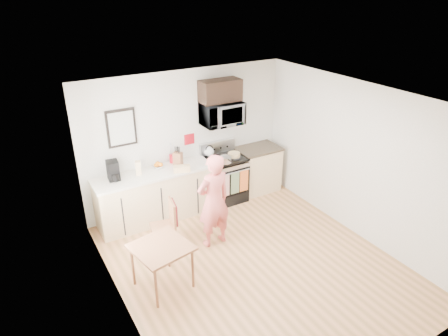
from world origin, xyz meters
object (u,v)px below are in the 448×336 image
person (214,201)px  cake (234,155)px  microwave (222,114)px  dining_table (161,251)px  chair (170,218)px  range (224,180)px

person → cake: bearing=-138.2°
microwave → person: 1.83m
microwave → cake: bearing=-55.2°
dining_table → cake: size_ratio=2.66×
microwave → dining_table: size_ratio=1.01×
microwave → chair: bearing=-146.6°
range → person: (-0.89, -1.18, 0.37)m
range → cake: size_ratio=4.11×
range → dining_table: range is taller
range → dining_table: 2.66m
chair → cake: bearing=36.2°
cake → person: bearing=-134.2°
dining_table → chair: size_ratio=0.87×
chair → range: bearing=41.2°
person → cake: (1.04, 1.07, 0.17)m
person → chair: 0.76m
microwave → person: bearing=-124.9°
chair → microwave: bearing=44.0°
dining_table → range: bearing=40.3°
range → cake: (0.15, -0.11, 0.53)m
range → chair: bearing=-149.4°
microwave → person: microwave is taller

